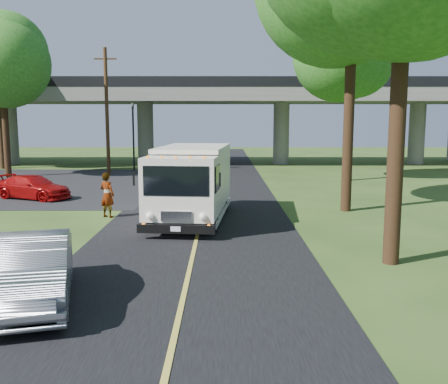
{
  "coord_description": "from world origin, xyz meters",
  "views": [
    {
      "loc": [
        0.89,
        -12.32,
        3.91
      ],
      "look_at": [
        0.91,
        3.65,
        1.6
      ],
      "focal_mm": 40.0,
      "sensor_mm": 36.0,
      "label": 1
    }
  ],
  "objects_px": {
    "step_van": "(192,181)",
    "red_sedan": "(33,187)",
    "tree_left_lot": "(3,59)",
    "tree_right_far": "(356,49)",
    "traffic_signal": "(133,129)",
    "pedestrian": "(107,195)",
    "utility_pole": "(107,110)",
    "silver_sedan": "(33,270)"
  },
  "relations": [
    {
      "from": "utility_pole",
      "to": "traffic_signal",
      "type": "bearing_deg",
      "value": 53.13
    },
    {
      "from": "tree_left_lot",
      "to": "tree_right_far",
      "type": "bearing_deg",
      "value": -4.97
    },
    {
      "from": "tree_right_far",
      "to": "tree_left_lot",
      "type": "bearing_deg",
      "value": 175.03
    },
    {
      "from": "traffic_signal",
      "to": "tree_left_lot",
      "type": "distance_m",
      "value": 10.01
    },
    {
      "from": "pedestrian",
      "to": "step_van",
      "type": "bearing_deg",
      "value": -162.28
    },
    {
      "from": "step_van",
      "to": "tree_right_far",
      "type": "bearing_deg",
      "value": 58.96
    },
    {
      "from": "step_van",
      "to": "pedestrian",
      "type": "height_order",
      "value": "step_van"
    },
    {
      "from": "tree_left_lot",
      "to": "silver_sedan",
      "type": "height_order",
      "value": "tree_left_lot"
    },
    {
      "from": "silver_sedan",
      "to": "pedestrian",
      "type": "relative_size",
      "value": 2.37
    },
    {
      "from": "silver_sedan",
      "to": "traffic_signal",
      "type": "bearing_deg",
      "value": 80.22
    },
    {
      "from": "step_van",
      "to": "pedestrian",
      "type": "distance_m",
      "value": 3.57
    },
    {
      "from": "step_van",
      "to": "silver_sedan",
      "type": "distance_m",
      "value": 9.38
    },
    {
      "from": "silver_sedan",
      "to": "utility_pole",
      "type": "bearing_deg",
      "value": 83.9
    },
    {
      "from": "pedestrian",
      "to": "utility_pole",
      "type": "bearing_deg",
      "value": -49.22
    },
    {
      "from": "traffic_signal",
      "to": "utility_pole",
      "type": "xyz_separation_m",
      "value": [
        -1.5,
        -2.0,
        1.4
      ]
    },
    {
      "from": "red_sedan",
      "to": "pedestrian",
      "type": "relative_size",
      "value": 2.2
    },
    {
      "from": "traffic_signal",
      "to": "utility_pole",
      "type": "height_order",
      "value": "utility_pole"
    },
    {
      "from": "tree_right_far",
      "to": "pedestrian",
      "type": "distance_m",
      "value": 19.36
    },
    {
      "from": "silver_sedan",
      "to": "tree_left_lot",
      "type": "bearing_deg",
      "value": 98.48
    },
    {
      "from": "utility_pole",
      "to": "tree_left_lot",
      "type": "xyz_separation_m",
      "value": [
        -6.29,
        -2.16,
        3.31
      ]
    },
    {
      "from": "traffic_signal",
      "to": "tree_left_lot",
      "type": "xyz_separation_m",
      "value": [
        -7.79,
        -4.16,
        4.7
      ]
    },
    {
      "from": "traffic_signal",
      "to": "tree_right_far",
      "type": "relative_size",
      "value": 0.47
    },
    {
      "from": "tree_right_far",
      "to": "pedestrian",
      "type": "relative_size",
      "value": 5.99
    },
    {
      "from": "tree_right_far",
      "to": "traffic_signal",
      "type": "bearing_deg",
      "value": 157.93
    },
    {
      "from": "red_sedan",
      "to": "pedestrian",
      "type": "xyz_separation_m",
      "value": [
        4.83,
        -4.8,
        0.33
      ]
    },
    {
      "from": "step_van",
      "to": "silver_sedan",
      "type": "bearing_deg",
      "value": -102.41
    },
    {
      "from": "tree_left_lot",
      "to": "step_van",
      "type": "height_order",
      "value": "tree_left_lot"
    },
    {
      "from": "traffic_signal",
      "to": "utility_pole",
      "type": "distance_m",
      "value": 2.86
    },
    {
      "from": "utility_pole",
      "to": "step_van",
      "type": "xyz_separation_m",
      "value": [
        7.16,
        -17.09,
        -3.03
      ]
    },
    {
      "from": "traffic_signal",
      "to": "step_van",
      "type": "height_order",
      "value": "traffic_signal"
    },
    {
      "from": "tree_right_far",
      "to": "pedestrian",
      "type": "xyz_separation_m",
      "value": [
        -13.01,
        -12.29,
        -7.38
      ]
    },
    {
      "from": "tree_right_far",
      "to": "pedestrian",
      "type": "height_order",
      "value": "tree_right_far"
    },
    {
      "from": "utility_pole",
      "to": "silver_sedan",
      "type": "distance_m",
      "value": 26.62
    },
    {
      "from": "tree_left_lot",
      "to": "pedestrian",
      "type": "bearing_deg",
      "value": -55.04
    },
    {
      "from": "utility_pole",
      "to": "pedestrian",
      "type": "relative_size",
      "value": 4.9
    },
    {
      "from": "traffic_signal",
      "to": "tree_right_far",
      "type": "height_order",
      "value": "tree_right_far"
    },
    {
      "from": "step_van",
      "to": "red_sedan",
      "type": "xyz_separation_m",
      "value": [
        -8.28,
        5.43,
        -0.98
      ]
    },
    {
      "from": "traffic_signal",
      "to": "red_sedan",
      "type": "height_order",
      "value": "traffic_signal"
    },
    {
      "from": "red_sedan",
      "to": "pedestrian",
      "type": "height_order",
      "value": "pedestrian"
    },
    {
      "from": "utility_pole",
      "to": "step_van",
      "type": "height_order",
      "value": "utility_pole"
    },
    {
      "from": "red_sedan",
      "to": "silver_sedan",
      "type": "height_order",
      "value": "silver_sedan"
    },
    {
      "from": "utility_pole",
      "to": "red_sedan",
      "type": "distance_m",
      "value": 12.38
    }
  ]
}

